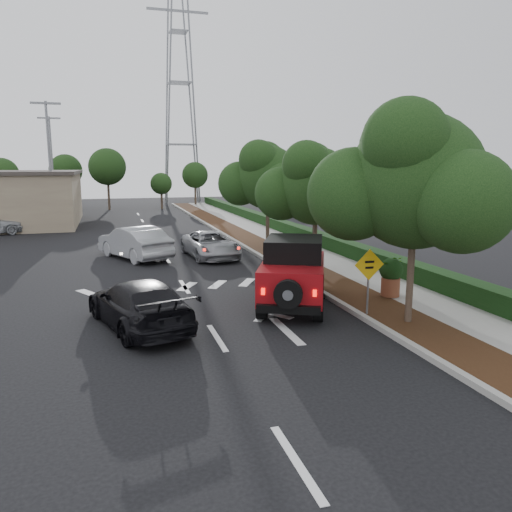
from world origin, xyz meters
name	(u,v)px	position (x,y,z in m)	size (l,w,h in m)	color
ground	(217,338)	(0.00, 0.00, 0.00)	(120.00, 120.00, 0.00)	black
curb	(255,253)	(4.60, 12.00, 0.07)	(0.20, 70.00, 0.15)	#9E9B93
planting_strip	(273,252)	(5.60, 12.00, 0.06)	(1.80, 70.00, 0.12)	black
sidewalk	(307,251)	(7.50, 12.00, 0.06)	(2.00, 70.00, 0.12)	gray
hedge	(330,243)	(8.90, 12.00, 0.40)	(0.80, 70.00, 0.80)	black
transmission_tower	(183,204)	(6.00, 48.00, 0.00)	(7.00, 4.00, 28.00)	slate
street_tree_near	(408,325)	(5.60, -0.50, 0.00)	(3.80, 3.80, 5.92)	black
street_tree_mid	(314,275)	(5.60, 6.50, 0.00)	(3.20, 3.20, 5.32)	black
street_tree_far	(267,250)	(5.60, 13.00, 0.00)	(3.40, 3.40, 5.62)	black
light_pole_a	(55,229)	(-6.50, 26.00, 0.00)	(2.00, 0.22, 9.00)	slate
light_pole_b	(56,214)	(-7.50, 38.00, 0.00)	(2.00, 0.22, 9.00)	slate
red_jeep	(294,272)	(3.10, 2.37, 1.15)	(3.46, 4.63, 2.27)	black
silver_suv_ahead	(211,245)	(2.20, 11.84, 0.65)	(2.16, 4.69, 1.30)	#95979C
black_suv_oncoming	(139,304)	(-1.95, 1.51, 0.70)	(1.95, 4.80, 1.39)	black
silver_sedan_oncoming	(134,242)	(-1.51, 12.62, 0.81)	(1.72, 4.93, 1.62)	#A3A5AB
speed_hump_sign	(369,273)	(4.80, 0.47, 1.41)	(0.96, 0.09, 2.04)	slate
terracotta_planter	(391,273)	(6.60, 2.13, 0.95)	(0.80, 0.80, 1.40)	brown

